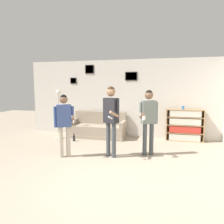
{
  "coord_description": "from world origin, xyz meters",
  "views": [
    {
      "loc": [
        1.13,
        -3.65,
        1.8
      ],
      "look_at": [
        -0.34,
        1.96,
        1.1
      ],
      "focal_mm": 35.0,
      "sensor_mm": 36.0,
      "label": 1
    }
  ],
  "objects_px": {
    "bookshelf": "(185,125)",
    "person_player_foreground_center": "(111,114)",
    "person_player_foreground_left": "(64,119)",
    "drinking_cup": "(183,108)",
    "person_watcher_holding_cup": "(149,115)",
    "bottle_on_floor": "(74,138)",
    "floor_lamp": "(59,109)",
    "couch": "(98,129)"
  },
  "relations": [
    {
      "from": "couch",
      "to": "floor_lamp",
      "type": "height_order",
      "value": "floor_lamp"
    },
    {
      "from": "floor_lamp",
      "to": "drinking_cup",
      "type": "distance_m",
      "value": 4.13
    },
    {
      "from": "person_watcher_holding_cup",
      "to": "bottle_on_floor",
      "type": "relative_size",
      "value": 6.57
    },
    {
      "from": "bookshelf",
      "to": "bottle_on_floor",
      "type": "distance_m",
      "value": 3.64
    },
    {
      "from": "person_player_foreground_left",
      "to": "bottle_on_floor",
      "type": "bearing_deg",
      "value": 106.29
    },
    {
      "from": "person_player_foreground_center",
      "to": "person_watcher_holding_cup",
      "type": "relative_size",
      "value": 1.05
    },
    {
      "from": "bottle_on_floor",
      "to": "couch",
      "type": "bearing_deg",
      "value": 53.54
    },
    {
      "from": "floor_lamp",
      "to": "person_player_foreground_center",
      "type": "relative_size",
      "value": 0.93
    },
    {
      "from": "couch",
      "to": "floor_lamp",
      "type": "distance_m",
      "value": 1.51
    },
    {
      "from": "couch",
      "to": "person_player_foreground_left",
      "type": "relative_size",
      "value": 1.24
    },
    {
      "from": "drinking_cup",
      "to": "person_player_foreground_left",
      "type": "bearing_deg",
      "value": -140.18
    },
    {
      "from": "bookshelf",
      "to": "person_watcher_holding_cup",
      "type": "height_order",
      "value": "person_watcher_holding_cup"
    },
    {
      "from": "bottle_on_floor",
      "to": "person_player_foreground_left",
      "type": "bearing_deg",
      "value": -73.71
    },
    {
      "from": "person_player_foreground_left",
      "to": "bottle_on_floor",
      "type": "xyz_separation_m",
      "value": [
        -0.44,
        1.51,
        -0.86
      ]
    },
    {
      "from": "bookshelf",
      "to": "person_player_foreground_center",
      "type": "distance_m",
      "value": 2.96
    },
    {
      "from": "person_player_foreground_center",
      "to": "drinking_cup",
      "type": "bearing_deg",
      "value": 49.78
    },
    {
      "from": "person_player_foreground_center",
      "to": "bottle_on_floor",
      "type": "distance_m",
      "value": 2.23
    },
    {
      "from": "floor_lamp",
      "to": "bottle_on_floor",
      "type": "relative_size",
      "value": 6.45
    },
    {
      "from": "bookshelf",
      "to": "floor_lamp",
      "type": "bearing_deg",
      "value": -170.11
    },
    {
      "from": "couch",
      "to": "bookshelf",
      "type": "distance_m",
      "value": 2.93
    },
    {
      "from": "person_player_foreground_left",
      "to": "drinking_cup",
      "type": "xyz_separation_m",
      "value": [
        2.97,
        2.48,
        0.13
      ]
    },
    {
      "from": "person_watcher_holding_cup",
      "to": "drinking_cup",
      "type": "distance_m",
      "value": 2.04
    },
    {
      "from": "couch",
      "to": "person_player_foreground_left",
      "type": "xyz_separation_m",
      "value": [
        -0.13,
        -2.28,
        0.67
      ]
    },
    {
      "from": "drinking_cup",
      "to": "bottle_on_floor",
      "type": "bearing_deg",
      "value": -164.17
    },
    {
      "from": "bookshelf",
      "to": "person_watcher_holding_cup",
      "type": "bearing_deg",
      "value": -119.23
    },
    {
      "from": "floor_lamp",
      "to": "bookshelf",
      "type": "bearing_deg",
      "value": 9.89
    },
    {
      "from": "floor_lamp",
      "to": "bottle_on_floor",
      "type": "bearing_deg",
      "value": -20.96
    },
    {
      "from": "bookshelf",
      "to": "floor_lamp",
      "type": "height_order",
      "value": "floor_lamp"
    },
    {
      "from": "bookshelf",
      "to": "person_watcher_holding_cup",
      "type": "xyz_separation_m",
      "value": [
        -1.01,
        -1.81,
        0.53
      ]
    },
    {
      "from": "person_player_foreground_left",
      "to": "bottle_on_floor",
      "type": "distance_m",
      "value": 1.79
    },
    {
      "from": "person_player_foreground_center",
      "to": "person_watcher_holding_cup",
      "type": "xyz_separation_m",
      "value": [
        0.9,
        0.37,
        -0.07
      ]
    },
    {
      "from": "floor_lamp",
      "to": "bottle_on_floor",
      "type": "xyz_separation_m",
      "value": [
        0.65,
        -0.25,
        -0.92
      ]
    },
    {
      "from": "person_watcher_holding_cup",
      "to": "bottle_on_floor",
      "type": "bearing_deg",
      "value": 161.25
    },
    {
      "from": "bookshelf",
      "to": "drinking_cup",
      "type": "bearing_deg",
      "value": -179.89
    },
    {
      "from": "bookshelf",
      "to": "person_player_foreground_center",
      "type": "height_order",
      "value": "person_player_foreground_center"
    },
    {
      "from": "person_player_foreground_left",
      "to": "person_watcher_holding_cup",
      "type": "height_order",
      "value": "person_watcher_holding_cup"
    },
    {
      "from": "floor_lamp",
      "to": "person_player_foreground_left",
      "type": "height_order",
      "value": "floor_lamp"
    },
    {
      "from": "person_player_foreground_center",
      "to": "person_watcher_holding_cup",
      "type": "bearing_deg",
      "value": 22.3
    },
    {
      "from": "person_player_foreground_left",
      "to": "person_watcher_holding_cup",
      "type": "relative_size",
      "value": 0.94
    },
    {
      "from": "couch",
      "to": "bookshelf",
      "type": "relative_size",
      "value": 1.67
    },
    {
      "from": "drinking_cup",
      "to": "person_player_foreground_center",
      "type": "bearing_deg",
      "value": -130.22
    },
    {
      "from": "couch",
      "to": "bottle_on_floor",
      "type": "bearing_deg",
      "value": -126.46
    }
  ]
}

